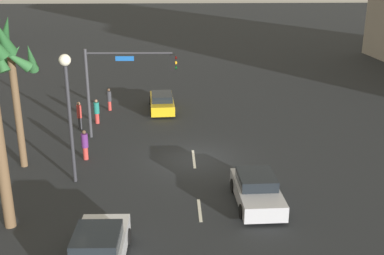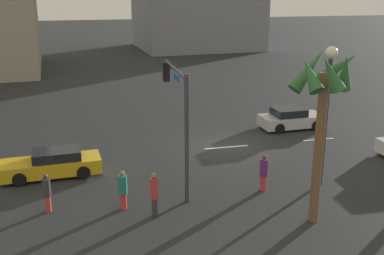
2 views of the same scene
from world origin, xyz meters
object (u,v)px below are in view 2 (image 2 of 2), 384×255
pedestrian_1 (154,193)px  pedestrian_3 (47,192)px  car_2 (291,119)px  streetlamp (328,91)px  palm_tree_2 (324,92)px  pedestrian_0 (264,172)px  car_1 (52,164)px  pedestrian_2 (123,189)px  traffic_signal (178,104)px

pedestrian_1 → pedestrian_3: bearing=-18.8°
car_2 → streetlamp: size_ratio=0.65×
streetlamp → palm_tree_2: 3.64m
pedestrian_1 → pedestrian_0: bearing=-166.5°
car_2 → pedestrian_0: bearing=57.7°
car_1 → pedestrian_0: 10.13m
car_2 → streetlamp: 9.84m
pedestrian_2 → car_2: bearing=-142.9°
streetlamp → pedestrian_1: 8.79m
pedestrian_2 → palm_tree_2: palm_tree_2 is taller
traffic_signal → streetlamp: (-6.37, 1.75, 0.65)m
pedestrian_0 → pedestrian_1: pedestrian_1 is taller
pedestrian_0 → pedestrian_2: bearing=2.6°
pedestrian_0 → palm_tree_2: bearing=106.2°
streetlamp → palm_tree_2: (1.94, 3.00, 0.70)m
car_1 → streetlamp: size_ratio=0.74×
traffic_signal → pedestrian_2: (2.78, 1.99, -2.94)m
streetlamp → pedestrian_2: 9.83m
streetlamp → pedestrian_3: streetlamp is taller
traffic_signal → pedestrian_2: traffic_signal is taller
car_1 → pedestrian_2: bearing=124.2°
car_1 → palm_tree_2: 13.21m
pedestrian_2 → pedestrian_3: pedestrian_2 is taller
car_1 → streetlamp: streetlamp is taller
car_1 → traffic_signal: 6.98m
car_2 → palm_tree_2: 13.34m
pedestrian_2 → pedestrian_3: size_ratio=1.01×
pedestrian_3 → pedestrian_1: bearing=161.2°
car_2 → pedestrian_0: pedestrian_0 is taller
car_1 → pedestrian_2: pedestrian_2 is taller
pedestrian_3 → palm_tree_2: (-10.22, 3.24, 4.29)m
car_1 → pedestrian_1: pedestrian_1 is taller
car_2 → pedestrian_0: size_ratio=2.42×
pedestrian_0 → streetlamp: bearing=179.0°
pedestrian_0 → palm_tree_2: palm_tree_2 is taller
streetlamp → pedestrian_1: streetlamp is taller
traffic_signal → pedestrian_1: (1.63, 2.94, -2.82)m
palm_tree_2 → pedestrian_3: bearing=-17.6°
palm_tree_2 → pedestrian_1: bearing=-16.7°
pedestrian_3 → pedestrian_2: bearing=171.1°
palm_tree_2 → pedestrian_0: bearing=-73.8°
pedestrian_1 → palm_tree_2: (-6.05, 1.82, 4.17)m
streetlamp → pedestrian_1: (7.99, 1.19, -3.47)m
traffic_signal → pedestrian_1: traffic_signal is taller
pedestrian_1 → pedestrian_2: (1.15, -0.95, -0.12)m
traffic_signal → palm_tree_2: 6.63m
streetlamp → pedestrian_0: (2.83, -0.05, -3.57)m
traffic_signal → pedestrian_0: bearing=154.3°
car_2 → pedestrian_1: bearing=42.9°
car_2 → pedestrian_1: (10.63, 9.86, 0.37)m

